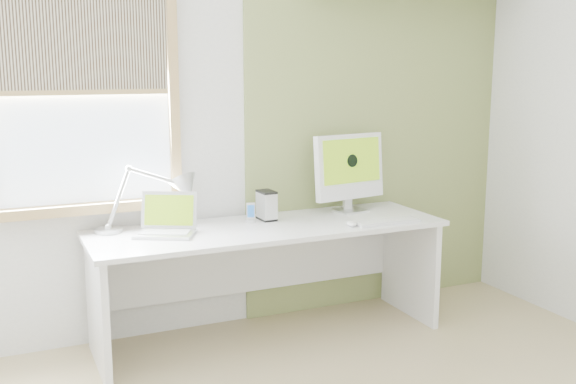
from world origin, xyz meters
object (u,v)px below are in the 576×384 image
laptop (167,224)px  external_drive (267,205)px  desk (265,254)px  imac (349,168)px  desk_lamp (172,193)px

laptop → external_drive: bearing=7.3°
laptop → external_drive: size_ratio=2.21×
desk → external_drive: bearing=62.2°
desk → external_drive: size_ratio=11.62×
laptop → imac: imac is taller
external_drive → desk: bearing=-117.8°
desk_lamp → laptop: 0.23m
desk → desk_lamp: size_ratio=3.15×
desk → laptop: 0.67m
imac → desk_lamp: bearing=177.7°
external_drive → desk_lamp: bearing=173.3°
desk → desk_lamp: 0.70m
desk → imac: size_ratio=4.07×
laptop → imac: (1.28, 0.11, 0.24)m
desk_lamp → imac: imac is taller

